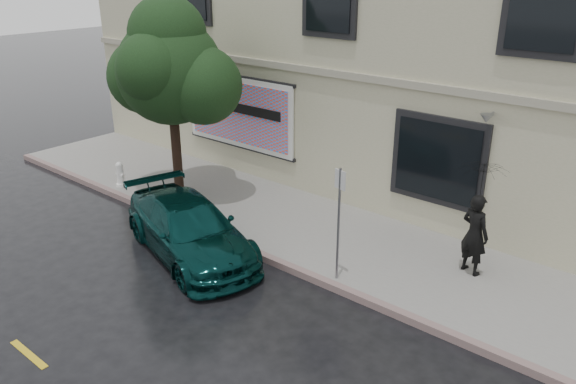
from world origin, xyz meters
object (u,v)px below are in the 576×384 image
Objects in this scene: car at (190,229)px; fire_hydrant at (120,174)px; street_tree at (170,72)px; pedestrian at (475,234)px.

fire_hydrant is at bearing 91.32° from car.
street_tree is 3.60m from fire_hydrant.
car is 6.15m from pedestrian.
car reaches higher than fire_hydrant.
fire_hydrant is (-1.78, -0.70, -3.05)m from street_tree.
pedestrian is 9.97m from fire_hydrant.
fire_hydrant is at bearing -158.58° from street_tree.
car is 0.91× the size of street_tree.
car is 5.98× the size of fire_hydrant.
fire_hydrant is at bearing 27.90° from pedestrian.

